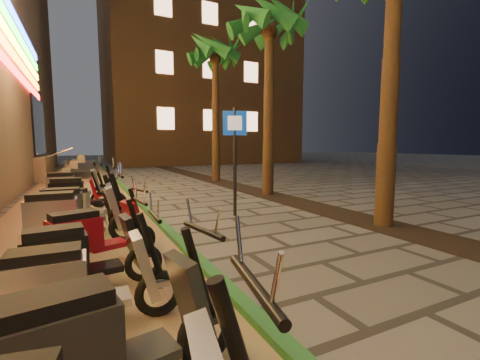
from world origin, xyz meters
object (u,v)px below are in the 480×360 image
scooter_4 (102,339)px  scooter_8 (71,216)px  scooter_10 (84,204)px  scooter_7 (93,235)px  scooter_12 (71,194)px  pedestrian_sign (235,146)px  scooter_13 (71,186)px  scooter_6 (79,256)px  scooter_9 (77,208)px  scooter_11 (79,194)px  scooter_5 (76,285)px

scooter_4 → scooter_8: 4.01m
scooter_4 → scooter_10: 5.90m
scooter_7 → scooter_4: bearing=-108.5°
scooter_12 → pedestrian_sign: bearing=-37.6°
scooter_10 → scooter_13: size_ratio=0.83×
pedestrian_sign → scooter_13: 5.43m
scooter_6 → pedestrian_sign: bearing=35.8°
scooter_7 → scooter_8: bearing=87.5°
scooter_13 → scooter_6: bearing=-91.2°
scooter_7 → scooter_8: 1.17m
scooter_8 → scooter_9: size_ratio=1.05×
scooter_4 → scooter_8: (-0.29, 4.00, 0.05)m
scooter_9 → scooter_8: bearing=-92.3°
scooter_7 → scooter_12: bearing=76.8°
scooter_6 → scooter_11: 4.93m
pedestrian_sign → scooter_11: bearing=175.4°
scooter_9 → scooter_5: bearing=-86.4°
scooter_9 → scooter_6: bearing=-86.0°
scooter_4 → scooter_9: (-0.20, 4.93, 0.03)m
scooter_5 → scooter_7: bearing=85.3°
scooter_5 → scooter_12: scooter_5 is taller
pedestrian_sign → scooter_13: pedestrian_sign is taller
pedestrian_sign → scooter_10: bearing=-171.0°
scooter_10 → scooter_8: bearing=-82.1°
scooter_5 → scooter_8: size_ratio=0.86×
scooter_8 → scooter_12: size_ratio=1.25×
scooter_4 → scooter_6: scooter_4 is taller
scooter_4 → scooter_7: size_ratio=1.06×
scooter_8 → scooter_4: bearing=-82.6°
scooter_10 → scooter_7: bearing=-73.6°
scooter_10 → scooter_12: scooter_10 is taller
scooter_4 → scooter_10: bearing=80.5°
scooter_7 → scooter_11: size_ratio=0.88×
scooter_8 → scooter_12: scooter_8 is taller
scooter_5 → scooter_12: bearing=93.3°
scooter_6 → scooter_11: scooter_11 is taller
scooter_5 → scooter_10: (0.11, 4.81, -0.03)m
scooter_10 → scooter_6: bearing=-76.6°
scooter_6 → scooter_8: bearing=88.0°
scooter_12 → scooter_13: (-0.01, 1.00, 0.10)m
scooter_5 → scooter_7: 1.81m
scooter_4 → scooter_13: size_ratio=0.93×
pedestrian_sign → scooter_6: 4.92m
scooter_8 → scooter_11: bearing=90.9°
scooter_10 → scooter_5: bearing=-76.6°
scooter_6 → scooter_9: scooter_9 is taller
scooter_7 → scooter_12: (-0.41, 4.92, -0.04)m
pedestrian_sign → scooter_9: 3.81m
scooter_10 → scooter_12: bearing=114.2°
scooter_11 → scooter_7: bearing=-84.0°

